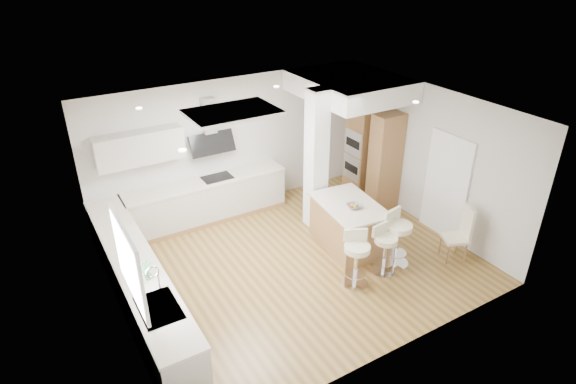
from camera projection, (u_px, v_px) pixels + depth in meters
ground at (295, 262)px, 8.65m from camera, size 6.00×6.00×0.00m
ceiling at (295, 262)px, 8.65m from camera, size 6.00×5.00×0.02m
wall_back at (232, 145)px, 9.91m from camera, size 6.00×0.04×2.80m
wall_left at (111, 245)px, 6.64m from camera, size 0.04×5.00×2.80m
wall_right at (427, 157)px, 9.37m from camera, size 0.04×5.00×2.80m
skylight at (233, 112)px, 7.47m from camera, size 4.10×2.10×0.06m
window_left at (128, 260)px, 5.84m from camera, size 0.06×1.28×1.07m
doorway_right at (446, 187)px, 9.08m from camera, size 0.05×1.00×2.10m
counter_left at (138, 283)px, 7.39m from camera, size 0.63×4.50×1.35m
counter_back at (198, 191)px, 9.61m from camera, size 3.62×0.63×2.50m
pillar at (316, 161)px, 9.20m from camera, size 0.35×0.35×2.80m
soffit at (350, 86)px, 9.47m from camera, size 1.78×2.20×0.40m
oven_column at (372, 155)px, 10.32m from camera, size 0.63×1.21×2.10m
peninsula at (348, 225)px, 8.94m from camera, size 1.13×1.57×0.96m
bar_stool_a at (356, 256)px, 7.86m from camera, size 0.59×0.59×0.99m
bar_stool_b at (384, 247)px, 8.18m from camera, size 0.45×0.45×0.91m
bar_stool_c at (397, 235)px, 8.37m from camera, size 0.55×0.55×1.04m
dining_chair at (461, 231)px, 8.52m from camera, size 0.54×0.54×1.06m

